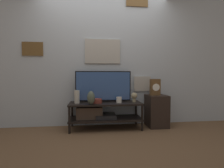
{
  "coord_description": "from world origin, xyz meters",
  "views": [
    {
      "loc": [
        -0.27,
        -2.89,
        0.98
      ],
      "look_at": [
        0.12,
        0.28,
        0.82
      ],
      "focal_mm": 28.0,
      "sensor_mm": 36.0,
      "label": 1
    }
  ],
  "objects_px": {
    "candle_jar": "(119,100)",
    "mantel_clock": "(155,87)",
    "vase_tall_ceramic": "(77,97)",
    "decorative_bust": "(134,96)",
    "television": "(103,86)",
    "vase_wide_bowl": "(97,101)",
    "vase_urn_stoneware": "(91,98)"
  },
  "relations": [
    {
      "from": "vase_tall_ceramic",
      "to": "decorative_bust",
      "type": "distance_m",
      "value": 1.05
    },
    {
      "from": "vase_urn_stoneware",
      "to": "decorative_bust",
      "type": "relative_size",
      "value": 1.31
    },
    {
      "from": "vase_tall_ceramic",
      "to": "candle_jar",
      "type": "xyz_separation_m",
      "value": [
        0.75,
        -0.04,
        -0.06
      ]
    },
    {
      "from": "vase_urn_stoneware",
      "to": "candle_jar",
      "type": "xyz_separation_m",
      "value": [
        0.5,
        0.11,
        -0.06
      ]
    },
    {
      "from": "vase_urn_stoneware",
      "to": "candle_jar",
      "type": "height_order",
      "value": "vase_urn_stoneware"
    },
    {
      "from": "television",
      "to": "decorative_bust",
      "type": "xyz_separation_m",
      "value": [
        0.57,
        -0.1,
        -0.19
      ]
    },
    {
      "from": "vase_wide_bowl",
      "to": "vase_tall_ceramic",
      "type": "bearing_deg",
      "value": 177.41
    },
    {
      "from": "vase_tall_ceramic",
      "to": "vase_urn_stoneware",
      "type": "height_order",
      "value": "same"
    },
    {
      "from": "candle_jar",
      "to": "mantel_clock",
      "type": "distance_m",
      "value": 0.74
    },
    {
      "from": "vase_wide_bowl",
      "to": "mantel_clock",
      "type": "height_order",
      "value": "mantel_clock"
    },
    {
      "from": "vase_wide_bowl",
      "to": "decorative_bust",
      "type": "bearing_deg",
      "value": 3.57
    },
    {
      "from": "vase_tall_ceramic",
      "to": "candle_jar",
      "type": "relative_size",
      "value": 2.11
    },
    {
      "from": "decorative_bust",
      "to": "mantel_clock",
      "type": "xyz_separation_m",
      "value": [
        0.41,
        0.01,
        0.17
      ]
    },
    {
      "from": "candle_jar",
      "to": "decorative_bust",
      "type": "xyz_separation_m",
      "value": [
        0.3,
        0.07,
        0.05
      ]
    },
    {
      "from": "candle_jar",
      "to": "decorative_bust",
      "type": "relative_size",
      "value": 0.62
    },
    {
      "from": "mantel_clock",
      "to": "vase_urn_stoneware",
      "type": "bearing_deg",
      "value": -171.12
    },
    {
      "from": "decorative_bust",
      "to": "mantel_clock",
      "type": "height_order",
      "value": "mantel_clock"
    },
    {
      "from": "vase_urn_stoneware",
      "to": "decorative_bust",
      "type": "xyz_separation_m",
      "value": [
        0.8,
        0.18,
        -0.01
      ]
    },
    {
      "from": "television",
      "to": "decorative_bust",
      "type": "bearing_deg",
      "value": -10.19
    },
    {
      "from": "decorative_bust",
      "to": "vase_tall_ceramic",
      "type": "bearing_deg",
      "value": -178.52
    },
    {
      "from": "vase_urn_stoneware",
      "to": "mantel_clock",
      "type": "relative_size",
      "value": 0.75
    },
    {
      "from": "vase_urn_stoneware",
      "to": "candle_jar",
      "type": "bearing_deg",
      "value": 12.52
    },
    {
      "from": "candle_jar",
      "to": "mantel_clock",
      "type": "bearing_deg",
      "value": 6.24
    },
    {
      "from": "vase_wide_bowl",
      "to": "mantel_clock",
      "type": "relative_size",
      "value": 0.57
    },
    {
      "from": "vase_tall_ceramic",
      "to": "vase_wide_bowl",
      "type": "distance_m",
      "value": 0.37
    },
    {
      "from": "vase_wide_bowl",
      "to": "decorative_bust",
      "type": "distance_m",
      "value": 0.7
    },
    {
      "from": "vase_tall_ceramic",
      "to": "decorative_bust",
      "type": "xyz_separation_m",
      "value": [
        1.05,
        0.03,
        -0.01
      ]
    },
    {
      "from": "television",
      "to": "vase_wide_bowl",
      "type": "bearing_deg",
      "value": -130.32
    },
    {
      "from": "candle_jar",
      "to": "mantel_clock",
      "type": "height_order",
      "value": "mantel_clock"
    },
    {
      "from": "candle_jar",
      "to": "vase_urn_stoneware",
      "type": "bearing_deg",
      "value": -167.48
    },
    {
      "from": "candle_jar",
      "to": "mantel_clock",
      "type": "relative_size",
      "value": 0.36
    },
    {
      "from": "vase_urn_stoneware",
      "to": "decorative_bust",
      "type": "height_order",
      "value": "vase_urn_stoneware"
    }
  ]
}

